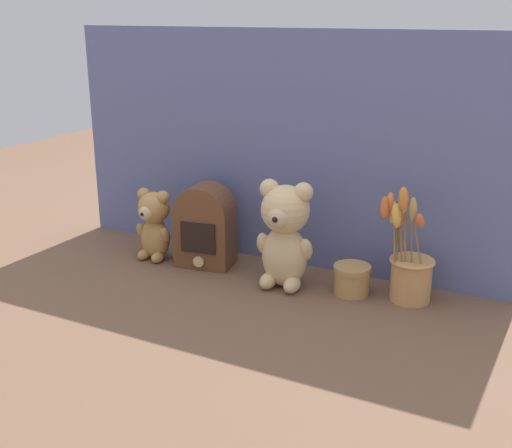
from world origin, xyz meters
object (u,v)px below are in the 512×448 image
at_px(teddy_bear_large, 285,232).
at_px(vintage_radio, 205,225).
at_px(decorative_tin_tall, 352,279).
at_px(teddy_bear_medium, 154,223).
at_px(flower_vase, 410,268).

distance_m(teddy_bear_large, vintage_radio, 0.27).
relative_size(vintage_radio, decorative_tin_tall, 2.48).
height_order(vintage_radio, decorative_tin_tall, vintage_radio).
xyz_separation_m(vintage_radio, decorative_tin_tall, (0.44, -0.00, -0.08)).
relative_size(teddy_bear_medium, vintage_radio, 0.89).
height_order(teddy_bear_medium, flower_vase, flower_vase).
height_order(teddy_bear_medium, vintage_radio, vintage_radio).
xyz_separation_m(teddy_bear_medium, decorative_tin_tall, (0.60, 0.03, -0.07)).
bearing_deg(teddy_bear_large, vintage_radio, 172.66).
bearing_deg(teddy_bear_large, flower_vase, 10.69).
bearing_deg(teddy_bear_medium, flower_vase, 4.07).
height_order(teddy_bear_medium, decorative_tin_tall, teddy_bear_medium).
bearing_deg(teddy_bear_medium, vintage_radio, 9.83).
distance_m(teddy_bear_large, decorative_tin_tall, 0.21).
distance_m(flower_vase, decorative_tin_tall, 0.15).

